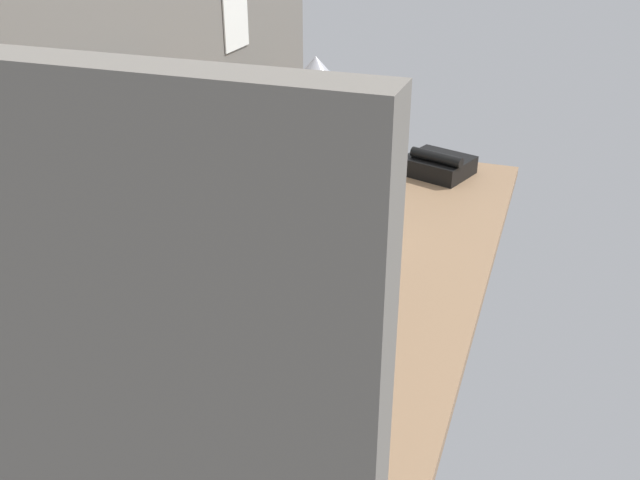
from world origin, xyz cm
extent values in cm
cube|color=#8C6B4C|center=(0.00, 0.00, -1.50)|extent=(180.00, 80.00, 3.00)
cube|color=slate|center=(0.00, 37.50, 34.68)|extent=(180.00, 5.00, 69.36)
cube|color=white|center=(39.75, 34.70, 51.29)|extent=(13.95, 0.40, 17.61)
cube|color=slate|center=(-87.50, 0.00, 34.68)|extent=(5.00, 80.00, 69.36)
cylinder|color=black|center=(-23.89, 24.50, 0.90)|extent=(18.00, 18.00, 1.80)
cylinder|color=black|center=(-23.89, 24.50, 7.30)|extent=(3.20, 3.20, 11.00)
cube|color=#B7B7B7|center=(-23.89, 25.50, 28.68)|extent=(41.87, 2.40, 31.75)
cube|color=black|center=(-23.89, 24.10, 28.68)|extent=(39.47, 0.60, 29.35)
cube|color=#262628|center=(-26.88, -3.16, 1.00)|extent=(38.27, 17.26, 2.00)
ellipsoid|color=black|center=(4.48, -1.71, 1.70)|extent=(6.50, 10.10, 3.40)
cylinder|color=white|center=(17.07, -6.20, 6.15)|extent=(8.29, 8.29, 12.30)
torus|color=white|center=(22.01, -6.20, 6.76)|extent=(6.41, 1.00, 6.41)
cone|color=#A5A5AD|center=(45.47, 14.26, 5.68)|extent=(12.49, 12.49, 11.36)
cylinder|color=#3F99CC|center=(45.47, 14.26, 23.85)|extent=(9.09, 9.09, 24.99)
cone|color=#A5A5AD|center=(45.47, 14.26, 38.62)|extent=(8.18, 8.18, 4.54)
cube|color=black|center=(75.08, -16.19, 2.80)|extent=(22.21, 23.46, 5.60)
cylinder|color=black|center=(70.41, -16.19, 7.20)|extent=(8.54, 17.22, 3.20)
camera|label=1|loc=(-131.28, -49.77, 80.77)|focal=38.79mm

